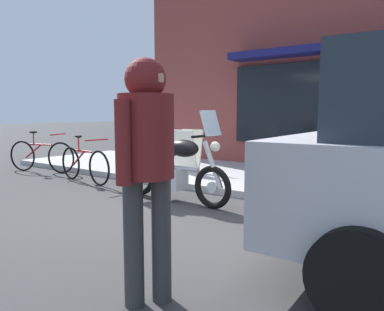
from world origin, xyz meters
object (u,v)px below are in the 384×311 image
sandwich_board_sign (187,151)px  second_bicycle_by_cafe (41,156)px  touring_motorcycle (166,162)px  pedestrian_walking (147,152)px  parked_bicycle (84,164)px

sandwich_board_sign → second_bicycle_by_cafe: size_ratio=0.51×
touring_motorcycle → pedestrian_walking: size_ratio=1.21×
pedestrian_walking → sandwich_board_sign: pedestrian_walking is taller
pedestrian_walking → second_bicycle_by_cafe: size_ratio=1.00×
parked_bicycle → sandwich_board_sign: sandwich_board_sign is taller
sandwich_board_sign → second_bicycle_by_cafe: (-3.06, -1.45, -0.18)m
second_bicycle_by_cafe → touring_motorcycle: bearing=-5.7°
sandwich_board_sign → second_bicycle_by_cafe: 3.39m
touring_motorcycle → second_bicycle_by_cafe: bearing=174.3°
touring_motorcycle → second_bicycle_by_cafe: 4.05m
pedestrian_walking → second_bicycle_by_cafe: pedestrian_walking is taller
parked_bicycle → sandwich_board_sign: (1.27, 1.65, 0.20)m
touring_motorcycle → parked_bicycle: size_ratio=1.24×
parked_bicycle → sandwich_board_sign: bearing=52.4°
touring_motorcycle → sandwich_board_sign: (-0.97, 1.85, -0.03)m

